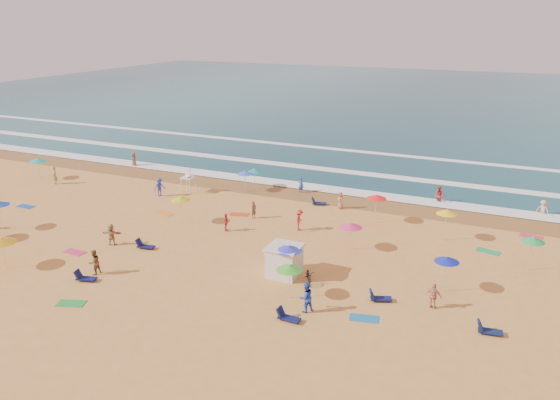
% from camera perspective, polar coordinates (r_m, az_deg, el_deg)
% --- Properties ---
extents(ground, '(220.00, 220.00, 0.00)m').
position_cam_1_polar(ground, '(43.09, -3.59, -4.17)').
color(ground, gold).
rests_on(ground, ground).
extents(ocean, '(220.00, 140.00, 0.18)m').
position_cam_1_polar(ocean, '(121.69, 15.31, 10.09)').
color(ocean, '#0C4756').
rests_on(ocean, ground).
extents(wet_sand, '(220.00, 220.00, 0.00)m').
position_cam_1_polar(wet_sand, '(53.76, 2.58, 0.54)').
color(wet_sand, olive).
rests_on(wet_sand, ground).
extents(surf_foam, '(200.00, 18.70, 0.05)m').
position_cam_1_polar(surf_foam, '(61.68, 5.61, 2.94)').
color(surf_foam, white).
rests_on(surf_foam, ground).
extents(cabana, '(2.00, 2.00, 2.00)m').
position_cam_1_polar(cabana, '(36.97, 0.45, -6.45)').
color(cabana, silver).
rests_on(cabana, ground).
extents(cabana_roof, '(2.20, 2.20, 0.12)m').
position_cam_1_polar(cabana_roof, '(36.53, 0.45, -4.94)').
color(cabana_roof, silver).
rests_on(cabana_roof, cabana).
extents(bicycle, '(1.38, 1.89, 0.95)m').
position_cam_1_polar(bicycle, '(36.30, 3.02, -7.90)').
color(bicycle, black).
rests_on(bicycle, ground).
extents(lifeguard_stand, '(1.20, 1.20, 2.10)m').
position_cam_1_polar(lifeguard_stand, '(54.95, -9.55, 1.84)').
color(lifeguard_stand, white).
rests_on(lifeguard_stand, ground).
extents(beach_umbrellas, '(55.44, 25.60, 0.82)m').
position_cam_1_polar(beach_umbrellas, '(41.97, -2.55, -1.63)').
color(beach_umbrellas, '#E73369').
rests_on(beach_umbrellas, ground).
extents(loungers, '(63.60, 21.74, 0.34)m').
position_cam_1_polar(loungers, '(38.53, 1.02, -6.73)').
color(loungers, '#0F134E').
rests_on(loungers, ground).
extents(towels, '(49.95, 24.41, 0.03)m').
position_cam_1_polar(towels, '(41.65, -5.05, -5.02)').
color(towels, '#B94917').
rests_on(towels, ground).
extents(beachgoers, '(47.56, 26.17, 2.15)m').
position_cam_1_polar(beachgoers, '(46.52, -3.63, -1.35)').
color(beachgoers, '#244DAB').
rests_on(beachgoers, ground).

